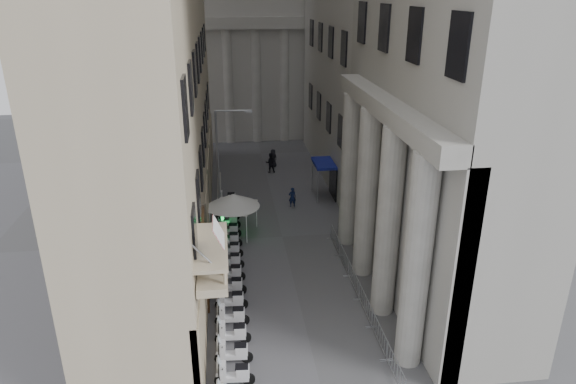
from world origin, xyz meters
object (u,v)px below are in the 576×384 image
Objects in this scene: info_kiosk at (220,216)px; pedestrian_a at (292,197)px; pedestrian_b at (270,163)px; street_lamp at (222,155)px; security_tent at (228,198)px.

info_kiosk is 6.54m from pedestrian_a.
info_kiosk is at bearing 68.96° from pedestrian_b.
info_kiosk is at bearing 25.77° from pedestrian_a.
street_lamp is 4.33× the size of pedestrian_b.
pedestrian_a is at bearing 44.71° from info_kiosk.
security_tent is at bearing -7.75° from info_kiosk.
security_tent is 1.94× the size of pedestrian_b.
security_tent is 2.30× the size of pedestrian_a.
info_kiosk is 12.52m from pedestrian_b.
security_tent is 12.62m from pedestrian_b.
pedestrian_a is (5.27, 1.23, -4.02)m from street_lamp.
street_lamp is 3.95× the size of info_kiosk.
street_lamp reaches higher than pedestrian_a.
security_tent is at bearing -79.82° from street_lamp.
street_lamp is (-0.29, 2.42, 2.35)m from security_tent.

